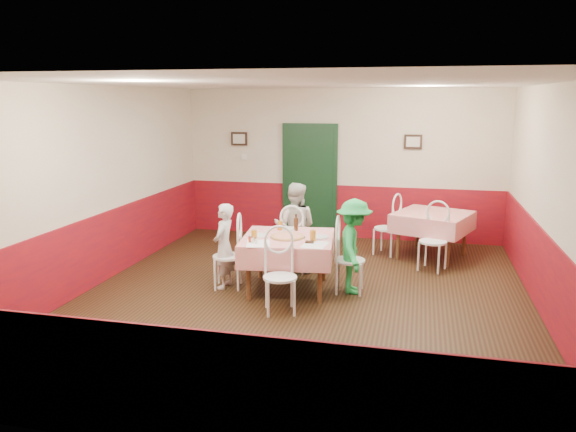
% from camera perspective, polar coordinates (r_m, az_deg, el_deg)
% --- Properties ---
extents(floor, '(7.00, 7.00, 0.00)m').
position_cam_1_polar(floor, '(7.61, 1.55, -8.28)').
color(floor, black).
rests_on(floor, ground).
extents(ceiling, '(7.00, 7.00, 0.00)m').
position_cam_1_polar(ceiling, '(7.14, 1.68, 13.32)').
color(ceiling, white).
rests_on(ceiling, back_wall).
extents(back_wall, '(6.00, 0.10, 2.80)m').
position_cam_1_polar(back_wall, '(10.66, 5.46, 5.25)').
color(back_wall, beige).
rests_on(back_wall, ground).
extents(front_wall, '(6.00, 0.10, 2.80)m').
position_cam_1_polar(front_wall, '(3.97, -8.77, -6.13)').
color(front_wall, beige).
rests_on(front_wall, ground).
extents(left_wall, '(0.10, 7.00, 2.80)m').
position_cam_1_polar(left_wall, '(8.37, -18.94, 2.86)').
color(left_wall, beige).
rests_on(left_wall, ground).
extents(right_wall, '(0.10, 7.00, 2.80)m').
position_cam_1_polar(right_wall, '(7.27, 25.46, 1.05)').
color(right_wall, beige).
rests_on(right_wall, ground).
extents(wainscot_back, '(6.00, 0.03, 1.00)m').
position_cam_1_polar(wainscot_back, '(10.79, 5.35, 0.49)').
color(wainscot_back, maroon).
rests_on(wainscot_back, ground).
extents(wainscot_front, '(6.00, 0.03, 1.00)m').
position_cam_1_polar(wainscot_front, '(4.34, -8.30, -17.44)').
color(wainscot_front, maroon).
rests_on(wainscot_front, ground).
extents(wainscot_left, '(0.03, 7.00, 1.00)m').
position_cam_1_polar(wainscot_left, '(8.54, -18.45, -3.11)').
color(wainscot_left, maroon).
rests_on(wainscot_left, ground).
extents(wainscot_right, '(0.03, 7.00, 1.00)m').
position_cam_1_polar(wainscot_right, '(7.47, 24.74, -5.74)').
color(wainscot_right, maroon).
rests_on(wainscot_right, ground).
extents(door, '(0.96, 0.06, 2.10)m').
position_cam_1_polar(door, '(10.76, 2.21, 3.47)').
color(door, black).
rests_on(door, ground).
extents(picture_left, '(0.32, 0.03, 0.26)m').
position_cam_1_polar(picture_left, '(11.02, -4.98, 7.82)').
color(picture_left, black).
rests_on(picture_left, back_wall).
extents(picture_right, '(0.32, 0.03, 0.26)m').
position_cam_1_polar(picture_right, '(10.47, 12.59, 7.37)').
color(picture_right, black).
rests_on(picture_right, back_wall).
extents(thermostat, '(0.10, 0.03, 0.10)m').
position_cam_1_polar(thermostat, '(11.02, -4.45, 6.00)').
color(thermostat, white).
rests_on(thermostat, back_wall).
extents(main_table, '(1.35, 1.35, 0.77)m').
position_cam_1_polar(main_table, '(7.79, 0.00, -4.86)').
color(main_table, red).
rests_on(main_table, ground).
extents(second_table, '(1.44, 1.44, 0.77)m').
position_cam_1_polar(second_table, '(9.69, 14.41, -1.90)').
color(second_table, red).
rests_on(second_table, ground).
extents(chair_left, '(0.49, 0.49, 0.90)m').
position_cam_1_polar(chair_left, '(7.91, -6.14, -4.11)').
color(chair_left, white).
rests_on(chair_left, ground).
extents(chair_right, '(0.43, 0.43, 0.90)m').
position_cam_1_polar(chair_right, '(7.72, 6.30, -4.51)').
color(chair_right, white).
rests_on(chair_right, ground).
extents(chair_far, '(0.43, 0.43, 0.90)m').
position_cam_1_polar(chair_far, '(8.59, 0.66, -2.76)').
color(chair_far, white).
rests_on(chair_far, ground).
extents(chair_near, '(0.53, 0.53, 0.90)m').
position_cam_1_polar(chair_near, '(6.97, -0.81, -6.27)').
color(chair_near, white).
rests_on(chair_near, ground).
extents(chair_second_a, '(0.54, 0.54, 0.90)m').
position_cam_1_polar(chair_second_a, '(9.68, 10.00, -1.26)').
color(chair_second_a, white).
rests_on(chair_second_a, ground).
extents(chair_second_b, '(0.54, 0.54, 0.90)m').
position_cam_1_polar(chair_second_b, '(8.94, 14.50, -2.55)').
color(chair_second_b, white).
rests_on(chair_second_b, ground).
extents(pizza, '(0.50, 0.50, 0.03)m').
position_cam_1_polar(pizza, '(7.64, -0.03, -2.10)').
color(pizza, '#B74723').
rests_on(pizza, main_table).
extents(plate_left, '(0.28, 0.28, 0.01)m').
position_cam_1_polar(plate_left, '(7.74, -2.95, -1.98)').
color(plate_left, white).
rests_on(plate_left, main_table).
extents(plate_right, '(0.28, 0.28, 0.01)m').
position_cam_1_polar(plate_right, '(7.66, 3.18, -2.14)').
color(plate_right, white).
rests_on(plate_right, main_table).
extents(plate_far, '(0.28, 0.28, 0.01)m').
position_cam_1_polar(plate_far, '(8.12, 0.19, -1.31)').
color(plate_far, white).
rests_on(plate_far, main_table).
extents(glass_a, '(0.09, 0.09, 0.14)m').
position_cam_1_polar(glass_a, '(7.48, -3.46, -1.98)').
color(glass_a, '#BF7219').
rests_on(glass_a, main_table).
extents(glass_b, '(0.09, 0.09, 0.14)m').
position_cam_1_polar(glass_b, '(7.45, 2.54, -2.03)').
color(glass_b, '#BF7219').
rests_on(glass_b, main_table).
extents(glass_c, '(0.08, 0.08, 0.13)m').
position_cam_1_polar(glass_c, '(8.06, -0.81, -0.98)').
color(glass_c, '#BF7219').
rests_on(glass_c, main_table).
extents(beer_bottle, '(0.07, 0.07, 0.22)m').
position_cam_1_polar(beer_bottle, '(8.02, 0.81, -0.73)').
color(beer_bottle, '#381C0A').
rests_on(beer_bottle, main_table).
extents(shaker_a, '(0.04, 0.04, 0.09)m').
position_cam_1_polar(shaker_a, '(7.35, -3.64, -2.44)').
color(shaker_a, silver).
rests_on(shaker_a, main_table).
extents(shaker_b, '(0.04, 0.04, 0.09)m').
position_cam_1_polar(shaker_b, '(7.31, -3.28, -2.51)').
color(shaker_b, silver).
rests_on(shaker_b, main_table).
extents(shaker_c, '(0.04, 0.04, 0.09)m').
position_cam_1_polar(shaker_c, '(7.39, -3.90, -2.36)').
color(shaker_c, '#B23319').
rests_on(shaker_c, main_table).
extents(menu_left, '(0.39, 0.46, 0.00)m').
position_cam_1_polar(menu_left, '(7.34, -3.06, -2.80)').
color(menu_left, white).
rests_on(menu_left, main_table).
extents(menu_right, '(0.34, 0.43, 0.00)m').
position_cam_1_polar(menu_right, '(7.28, 2.76, -2.92)').
color(menu_right, white).
rests_on(menu_right, main_table).
extents(wallet, '(0.12, 0.10, 0.02)m').
position_cam_1_polar(wallet, '(7.37, 2.21, -2.66)').
color(wallet, black).
rests_on(wallet, main_table).
extents(diner_left, '(0.31, 0.45, 1.20)m').
position_cam_1_polar(diner_left, '(7.88, -6.52, -3.05)').
color(diner_left, gray).
rests_on(diner_left, ground).
extents(diner_far, '(0.68, 0.53, 1.37)m').
position_cam_1_polar(diner_far, '(8.58, 0.69, -1.15)').
color(diner_far, gray).
rests_on(diner_far, ground).
extents(diner_right, '(0.60, 0.90, 1.30)m').
position_cam_1_polar(diner_right, '(7.67, 6.70, -3.09)').
color(diner_right, gray).
rests_on(diner_right, ground).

